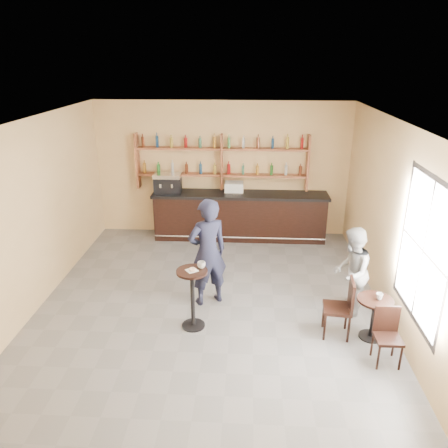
# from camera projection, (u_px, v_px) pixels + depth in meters

# --- Properties ---
(floor) EXTENTS (7.00, 7.00, 0.00)m
(floor) POSITION_uv_depth(u_px,v_px,m) (210.00, 306.00, 7.73)
(floor) COLOR slate
(floor) RESTS_ON ground
(ceiling) EXTENTS (7.00, 7.00, 0.00)m
(ceiling) POSITION_uv_depth(u_px,v_px,m) (208.00, 122.00, 6.58)
(ceiling) COLOR white
(ceiling) RESTS_ON wall_back
(wall_back) EXTENTS (7.00, 0.00, 7.00)m
(wall_back) POSITION_uv_depth(u_px,v_px,m) (222.00, 169.00, 10.41)
(wall_back) COLOR #E5BD82
(wall_back) RESTS_ON floor
(wall_front) EXTENTS (7.00, 0.00, 7.00)m
(wall_front) POSITION_uv_depth(u_px,v_px,m) (174.00, 361.00, 3.90)
(wall_front) COLOR #E5BD82
(wall_front) RESTS_ON floor
(wall_left) EXTENTS (0.00, 7.00, 7.00)m
(wall_left) POSITION_uv_depth(u_px,v_px,m) (31.00, 218.00, 7.32)
(wall_left) COLOR #E5BD82
(wall_left) RESTS_ON floor
(wall_right) EXTENTS (0.00, 7.00, 7.00)m
(wall_right) POSITION_uv_depth(u_px,v_px,m) (395.00, 225.00, 7.00)
(wall_right) COLOR #E5BD82
(wall_right) RESTS_ON floor
(window_pane) EXTENTS (0.00, 2.00, 2.00)m
(window_pane) POSITION_uv_depth(u_px,v_px,m) (423.00, 251.00, 5.84)
(window_pane) COLOR white
(window_pane) RESTS_ON wall_right
(window_frame) EXTENTS (0.04, 1.70, 2.10)m
(window_frame) POSITION_uv_depth(u_px,v_px,m) (423.00, 251.00, 5.84)
(window_frame) COLOR black
(window_frame) RESTS_ON wall_right
(shelf_unit) EXTENTS (4.00, 0.26, 1.40)m
(shelf_unit) POSITION_uv_depth(u_px,v_px,m) (222.00, 162.00, 10.22)
(shelf_unit) COLOR brown
(shelf_unit) RESTS_ON wall_back
(liquor_bottles) EXTENTS (3.68, 0.10, 1.00)m
(liquor_bottles) POSITION_uv_depth(u_px,v_px,m) (222.00, 155.00, 10.15)
(liquor_bottles) COLOR #8C5919
(liquor_bottles) RESTS_ON shelf_unit
(bar_counter) EXTENTS (4.12, 0.80, 1.12)m
(bar_counter) POSITION_uv_depth(u_px,v_px,m) (240.00, 216.00, 10.44)
(bar_counter) COLOR black
(bar_counter) RESTS_ON floor
(espresso_machine) EXTENTS (0.66, 0.45, 0.45)m
(espresso_machine) POSITION_uv_depth(u_px,v_px,m) (168.00, 183.00, 10.25)
(espresso_machine) COLOR black
(espresso_machine) RESTS_ON bar_counter
(pastry_case) EXTENTS (0.45, 0.36, 0.27)m
(pastry_case) POSITION_uv_depth(u_px,v_px,m) (234.00, 188.00, 10.20)
(pastry_case) COLOR silver
(pastry_case) RESTS_ON bar_counter
(pedestal_table) EXTENTS (0.60, 0.60, 1.02)m
(pedestal_table) POSITION_uv_depth(u_px,v_px,m) (193.00, 299.00, 6.97)
(pedestal_table) COLOR black
(pedestal_table) RESTS_ON floor
(napkin) EXTENTS (0.23, 0.23, 0.00)m
(napkin) POSITION_uv_depth(u_px,v_px,m) (192.00, 270.00, 6.79)
(napkin) COLOR white
(napkin) RESTS_ON pedestal_table
(donut) EXTENTS (0.13, 0.13, 0.04)m
(donut) POSITION_uv_depth(u_px,v_px,m) (192.00, 269.00, 6.77)
(donut) COLOR #D5834E
(donut) RESTS_ON napkin
(cup_pedestal) EXTENTS (0.14, 0.14, 0.10)m
(cup_pedestal) POSITION_uv_depth(u_px,v_px,m) (201.00, 265.00, 6.85)
(cup_pedestal) COLOR white
(cup_pedestal) RESTS_ON pedestal_table
(man_main) EXTENTS (0.84, 0.74, 1.94)m
(man_main) POSITION_uv_depth(u_px,v_px,m) (208.00, 253.00, 7.52)
(man_main) COLOR black
(man_main) RESTS_ON floor
(cafe_table) EXTENTS (0.66, 0.66, 0.69)m
(cafe_table) POSITION_uv_depth(u_px,v_px,m) (373.00, 318.00, 6.75)
(cafe_table) COLOR black
(cafe_table) RESTS_ON floor
(cup_cafe) EXTENTS (0.13, 0.13, 0.10)m
(cup_cafe) POSITION_uv_depth(u_px,v_px,m) (379.00, 296.00, 6.60)
(cup_cafe) COLOR white
(cup_cafe) RESTS_ON cafe_table
(chair_west) EXTENTS (0.46, 0.46, 0.98)m
(chair_west) POSITION_uv_depth(u_px,v_px,m) (337.00, 308.00, 6.77)
(chair_west) COLOR black
(chair_west) RESTS_ON floor
(chair_south) EXTENTS (0.37, 0.37, 0.84)m
(chair_south) POSITION_uv_depth(u_px,v_px,m) (388.00, 338.00, 6.16)
(chair_south) COLOR black
(chair_south) RESTS_ON floor
(patron_second) EXTENTS (0.81, 0.91, 1.56)m
(patron_second) POSITION_uv_depth(u_px,v_px,m) (351.00, 272.00, 7.26)
(patron_second) COLOR gray
(patron_second) RESTS_ON floor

